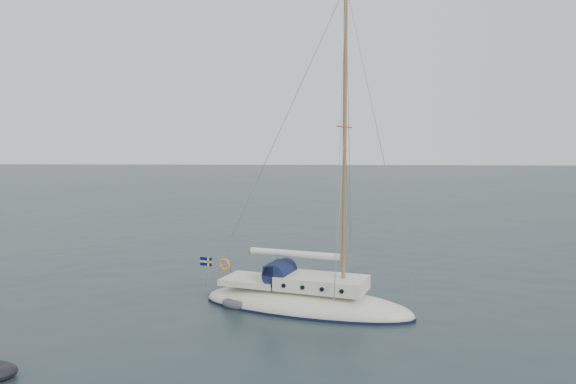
{
  "coord_description": "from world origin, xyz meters",
  "views": [
    {
      "loc": [
        -1.29,
        -25.18,
        7.06
      ],
      "look_at": [
        -2.73,
        0.0,
        4.81
      ],
      "focal_mm": 35.0,
      "sensor_mm": 36.0,
      "label": 1
    }
  ],
  "objects": [
    {
      "name": "ground",
      "position": [
        0.0,
        0.0,
        0.0
      ],
      "size": [
        300.0,
        300.0,
        0.0
      ],
      "primitive_type": "plane",
      "color": "black",
      "rests_on": "ground"
    },
    {
      "name": "sailboat",
      "position": [
        -1.87,
        -1.97,
        1.04
      ],
      "size": [
        9.7,
        2.9,
        13.81
      ],
      "rotation": [
        0.0,
        0.0,
        -0.31
      ],
      "color": "beige",
      "rests_on": "ground"
    },
    {
      "name": "dinghy",
      "position": [
        -3.99,
        -1.77,
        0.18
      ],
      "size": [
        2.94,
        1.33,
        0.42
      ],
      "rotation": [
        0.0,
        0.0,
        0.02
      ],
      "color": "#505055",
      "rests_on": "ground"
    }
  ]
}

